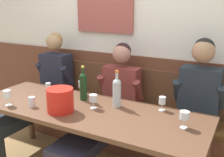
# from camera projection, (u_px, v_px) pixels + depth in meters

# --- Properties ---
(room_wall_back) EXTENTS (6.80, 0.12, 2.80)m
(room_wall_back) POSITION_uv_depth(u_px,v_px,m) (129.00, 26.00, 3.06)
(room_wall_back) COLOR silver
(room_wall_back) RESTS_ON ground
(wood_wainscot_panel) EXTENTS (6.80, 0.03, 1.07)m
(wood_wainscot_panel) POSITION_uv_depth(u_px,v_px,m) (126.00, 98.00, 3.25)
(wood_wainscot_panel) COLOR brown
(wood_wainscot_panel) RESTS_ON ground
(wall_bench) EXTENTS (2.54, 0.42, 0.94)m
(wall_bench) POSITION_uv_depth(u_px,v_px,m) (119.00, 123.00, 3.14)
(wall_bench) COLOR brown
(wall_bench) RESTS_ON ground
(dining_table) EXTENTS (2.24, 0.79, 0.72)m
(dining_table) POSITION_uv_depth(u_px,v_px,m) (85.00, 116.00, 2.46)
(dining_table) COLOR brown
(dining_table) RESTS_ON ground
(person_center_left_seat) EXTENTS (0.47, 1.25, 1.31)m
(person_center_left_seat) POSITION_uv_depth(u_px,v_px,m) (40.00, 91.00, 3.16)
(person_center_left_seat) COLOR #2F3331
(person_center_left_seat) RESTS_ON ground
(person_left_seat) EXTENTS (0.52, 1.24, 1.25)m
(person_left_seat) POSITION_uv_depth(u_px,v_px,m) (106.00, 111.00, 2.71)
(person_left_seat) COLOR #292D3A
(person_left_seat) RESTS_ON ground
(person_right_seat) EXTENTS (0.48, 1.25, 1.35)m
(person_right_seat) POSITION_uv_depth(u_px,v_px,m) (191.00, 120.00, 2.34)
(person_right_seat) COLOR #302F3D
(person_right_seat) RESTS_ON ground
(ice_bucket) EXTENTS (0.24, 0.24, 0.21)m
(ice_bucket) POSITION_uv_depth(u_px,v_px,m) (60.00, 100.00, 2.33)
(ice_bucket) COLOR red
(ice_bucket) RESTS_ON dining_table
(wine_bottle_clear_water) EXTENTS (0.08, 0.08, 0.35)m
(wine_bottle_clear_water) POSITION_uv_depth(u_px,v_px,m) (117.00, 92.00, 2.44)
(wine_bottle_clear_water) COLOR silver
(wine_bottle_clear_water) RESTS_ON dining_table
(wine_bottle_amber_mid) EXTENTS (0.07, 0.07, 0.35)m
(wine_bottle_amber_mid) POSITION_uv_depth(u_px,v_px,m) (83.00, 85.00, 2.61)
(wine_bottle_amber_mid) COLOR #17361A
(wine_bottle_amber_mid) RESTS_ON dining_table
(wine_glass_by_bottle) EXTENTS (0.07, 0.07, 0.13)m
(wine_glass_by_bottle) POSITION_uv_depth(u_px,v_px,m) (93.00, 99.00, 2.41)
(wine_glass_by_bottle) COLOR silver
(wine_glass_by_bottle) RESTS_ON dining_table
(wine_glass_mid_left) EXTENTS (0.08, 0.08, 0.15)m
(wine_glass_mid_left) POSITION_uv_depth(u_px,v_px,m) (82.00, 85.00, 2.77)
(wine_glass_mid_left) COLOR silver
(wine_glass_mid_left) RESTS_ON dining_table
(wine_glass_center_rear) EXTENTS (0.06, 0.06, 0.13)m
(wine_glass_center_rear) POSITION_uv_depth(u_px,v_px,m) (162.00, 101.00, 2.36)
(wine_glass_center_rear) COLOR silver
(wine_glass_center_rear) RESTS_ON dining_table
(wine_glass_near_bucket) EXTENTS (0.08, 0.08, 0.14)m
(wine_glass_near_bucket) POSITION_uv_depth(u_px,v_px,m) (185.00, 116.00, 2.03)
(wine_glass_near_bucket) COLOR silver
(wine_glass_near_bucket) RESTS_ON dining_table
(wine_glass_center_front) EXTENTS (0.07, 0.07, 0.15)m
(wine_glass_center_front) POSITION_uv_depth(u_px,v_px,m) (7.00, 95.00, 2.48)
(wine_glass_center_front) COLOR silver
(wine_glass_center_front) RESTS_ON dining_table
(water_tumbler_left) EXTENTS (0.06, 0.06, 0.08)m
(water_tumbler_left) POSITION_uv_depth(u_px,v_px,m) (48.00, 86.00, 2.94)
(water_tumbler_left) COLOR silver
(water_tumbler_left) RESTS_ON dining_table
(water_tumbler_right) EXTENTS (0.06, 0.06, 0.10)m
(water_tumbler_right) POSITION_uv_depth(u_px,v_px,m) (32.00, 102.00, 2.46)
(water_tumbler_right) COLOR silver
(water_tumbler_right) RESTS_ON dining_table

